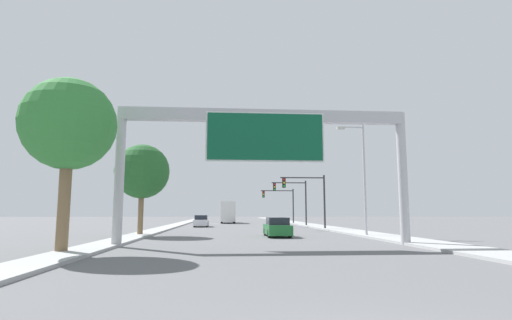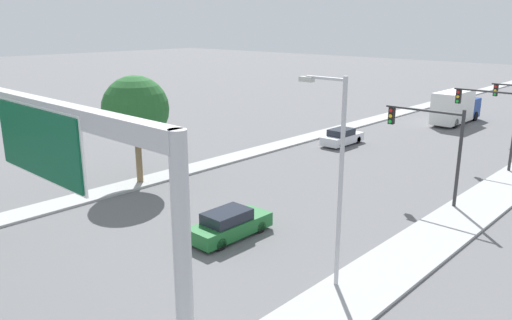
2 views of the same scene
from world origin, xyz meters
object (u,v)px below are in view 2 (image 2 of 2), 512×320
(car_far_left, at_px, (342,137))
(sign_gantry, at_px, (45,144))
(traffic_light_near_intersection, at_px, (434,138))
(traffic_light_mid_block, at_px, (494,115))
(street_lamp_right, at_px, (336,169))
(palm_tree_background, at_px, (136,109))
(truck_box_primary, at_px, (456,107))
(car_near_right, at_px, (230,224))

(car_far_left, bearing_deg, sign_gantry, -79.73)
(sign_gantry, bearing_deg, traffic_light_near_intersection, 71.09)
(traffic_light_near_intersection, bearing_deg, car_far_left, 143.79)
(sign_gantry, relative_size, traffic_light_mid_block, 2.80)
(traffic_light_mid_block, relative_size, street_lamp_right, 0.69)
(car_far_left, height_order, traffic_light_mid_block, traffic_light_mid_block)
(car_far_left, xyz_separation_m, palm_tree_background, (-3.75, -18.86, 4.43))
(car_far_left, bearing_deg, traffic_light_near_intersection, -36.21)
(truck_box_primary, bearing_deg, street_lamp_right, -75.02)
(sign_gantry, height_order, palm_tree_background, sign_gantry)
(palm_tree_background, relative_size, street_lamp_right, 0.84)
(traffic_light_mid_block, relative_size, palm_tree_background, 0.82)
(traffic_light_mid_block, bearing_deg, car_near_right, -103.45)
(truck_box_primary, bearing_deg, traffic_light_near_intersection, -71.19)
(car_far_left, height_order, traffic_light_near_intersection, traffic_light_near_intersection)
(palm_tree_background, height_order, street_lamp_right, street_lamp_right)
(truck_box_primary, xyz_separation_m, traffic_light_mid_block, (8.74, -15.35, 2.31))
(truck_box_primary, xyz_separation_m, traffic_light_near_intersection, (8.63, -25.35, 2.22))
(truck_box_primary, xyz_separation_m, palm_tree_background, (-7.25, -35.33, 3.32))
(traffic_light_mid_block, height_order, palm_tree_background, palm_tree_background)
(car_far_left, distance_m, traffic_light_mid_block, 12.76)
(traffic_light_mid_block, height_order, street_lamp_right, street_lamp_right)
(sign_gantry, relative_size, traffic_light_near_intersection, 2.88)
(car_far_left, distance_m, traffic_light_near_intersection, 15.40)
(traffic_light_near_intersection, xyz_separation_m, traffic_light_mid_block, (0.11, 10.00, 0.09))
(sign_gantry, xyz_separation_m, car_near_right, (1.75, 8.18, -5.38))
(truck_box_primary, relative_size, traffic_light_near_intersection, 1.42)
(palm_tree_background, bearing_deg, car_near_right, -10.20)
(sign_gantry, bearing_deg, car_far_left, 100.27)
(car_near_right, bearing_deg, sign_gantry, -102.08)
(traffic_light_near_intersection, relative_size, street_lamp_right, 0.67)
(traffic_light_near_intersection, height_order, street_lamp_right, street_lamp_right)
(car_near_right, height_order, palm_tree_background, palm_tree_background)
(car_far_left, xyz_separation_m, traffic_light_near_intersection, (12.13, -8.88, 3.33))
(sign_gantry, bearing_deg, palm_tree_background, 131.66)
(traffic_light_mid_block, bearing_deg, car_far_left, -174.78)
(traffic_light_near_intersection, relative_size, palm_tree_background, 0.80)
(car_near_right, distance_m, truck_box_primary, 37.45)
(car_far_left, xyz_separation_m, street_lamp_right, (13.60, -21.30, 4.39))
(sign_gantry, height_order, car_far_left, sign_gantry)
(car_near_right, bearing_deg, truck_box_primary, 95.37)
(truck_box_primary, height_order, traffic_light_near_intersection, traffic_light_near_intersection)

